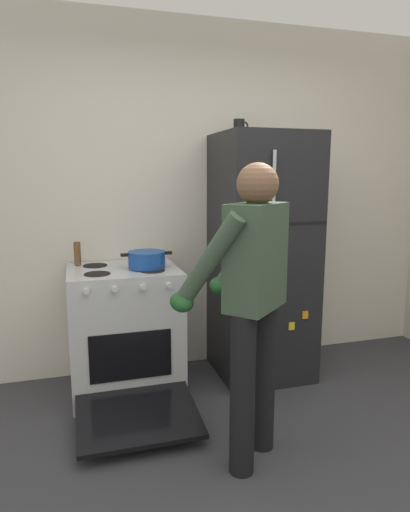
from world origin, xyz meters
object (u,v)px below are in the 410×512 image
refrigerator (262,257)px  pepper_mill (77,253)px  red_pot (147,260)px  coffee_mug (239,126)px  stove_range (125,331)px  person_cook (250,290)px

refrigerator → pepper_mill: 1.37m
red_pot → coffee_mug: 1.17m
refrigerator → stove_range: bearing=-179.0°
person_cook → red_pot: bearing=112.0°
red_pot → pepper_mill: pepper_mill is taller
refrigerator → coffee_mug: size_ratio=16.42×
person_cook → coffee_mug: (0.33, 1.06, 0.94)m
stove_range → coffee_mug: size_ratio=10.82×
person_cook → coffee_mug: bearing=72.9°
refrigerator → coffee_mug: coffee_mug is taller
person_cook → coffee_mug: coffee_mug is taller
refrigerator → stove_range: 1.15m
red_pot → coffee_mug: (0.71, 0.10, 0.93)m
person_cook → red_pot: 1.03m
person_cook → stove_range: bearing=118.9°
refrigerator → red_pot: size_ratio=5.17×
coffee_mug → stove_range: bearing=-175.6°
red_pot → stove_range: bearing=168.6°
refrigerator → pepper_mill: refrigerator is taller
stove_range → refrigerator: bearing=1.0°
stove_range → red_pot: 0.54m
person_cook → coffee_mug: size_ratio=14.28×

